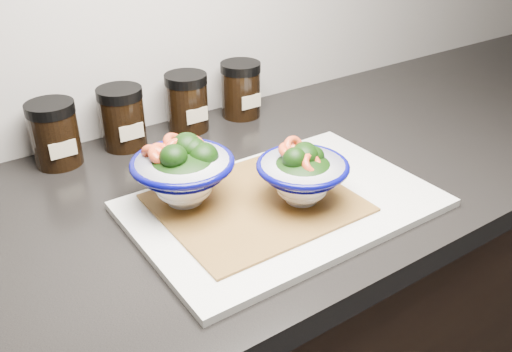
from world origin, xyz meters
TOP-DOWN VIEW (x-y plane):
  - countertop at (0.00, 1.45)m, footprint 3.50×0.60m
  - cutting_board at (-0.04, 1.35)m, footprint 0.45×0.30m
  - bamboo_mat at (-0.08, 1.37)m, footprint 0.28×0.24m
  - bowl_left at (-0.16, 1.43)m, footprint 0.15×0.15m
  - bowl_right at (-0.02, 1.34)m, footprint 0.14×0.14m
  - spice_jar_a at (-0.28, 1.69)m, footprint 0.08×0.08m
  - spice_jar_b at (-0.15, 1.69)m, footprint 0.08×0.08m
  - spice_jar_c at (-0.02, 1.69)m, footprint 0.08×0.08m
  - spice_jar_d at (0.10, 1.69)m, footprint 0.08×0.08m

SIDE VIEW (x-z plane):
  - countertop at x=0.00m, z-range 0.86..0.90m
  - cutting_board at x=-0.04m, z-range 0.90..0.91m
  - bamboo_mat at x=-0.08m, z-range 0.91..0.92m
  - spice_jar_a at x=-0.28m, z-range 0.90..1.01m
  - spice_jar_b at x=-0.15m, z-range 0.90..1.01m
  - spice_jar_c at x=-0.02m, z-range 0.90..1.01m
  - spice_jar_d at x=0.10m, z-range 0.90..1.01m
  - bowl_right at x=-0.02m, z-range 0.91..1.01m
  - bowl_left at x=-0.16m, z-range 0.91..1.02m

